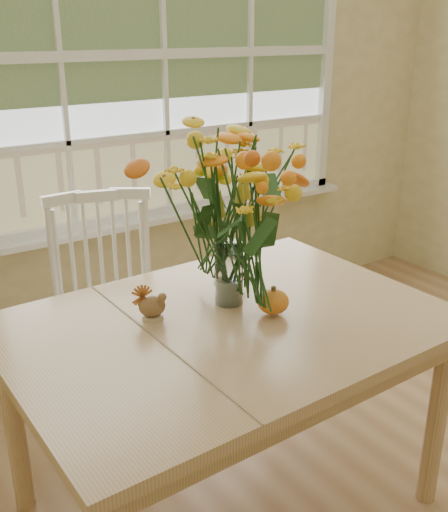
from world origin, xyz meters
TOP-DOWN VIEW (x-y plane):
  - wall_back at (0.00, 2.25)m, footprint 4.00×0.02m
  - window at (0.00, 2.21)m, footprint 2.42×0.12m
  - dining_table at (-0.54, 0.84)m, footprint 1.46×1.06m
  - windsor_chair at (-0.63, 1.66)m, footprint 0.56×0.55m
  - flower_vase at (-0.47, 0.94)m, footprint 0.46×0.46m
  - pumpkin at (-0.39, 0.78)m, footprint 0.11×0.11m
  - turkey_figurine at (-0.75, 0.98)m, footprint 0.11×0.09m
  - dark_gourd at (-0.43, 1.02)m, footprint 0.13×0.10m

SIDE VIEW (x-z plane):
  - windsor_chair at x=-0.63m, z-range 0.06..1.05m
  - dining_table at x=-0.54m, z-range 0.29..1.06m
  - dark_gourd at x=-0.43m, z-range 0.77..0.84m
  - pumpkin at x=-0.39m, z-range 0.77..0.85m
  - turkey_figurine at x=-0.75m, z-range 0.76..0.87m
  - flower_vase at x=-0.47m, z-range 0.82..1.37m
  - wall_back at x=0.00m, z-range 0.00..2.70m
  - window at x=0.00m, z-range 0.66..2.40m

